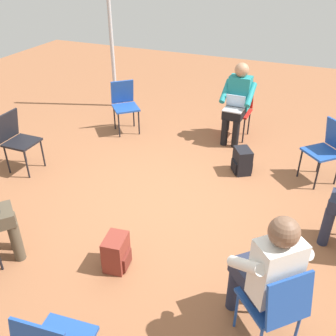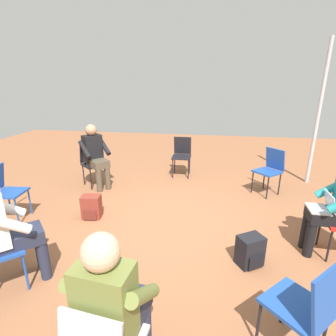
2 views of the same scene
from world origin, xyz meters
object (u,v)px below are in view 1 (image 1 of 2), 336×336
object	(u,v)px
chair_southwest	(124,103)
chair_northwest	(327,147)
chair_south	(17,138)
person_in_white	(267,269)
backpack_near_laptop_user	(116,254)
chair_west	(239,107)
person_with_laptop	(237,99)
chair_northeast	(276,303)
backpack_by_empty_chair	(242,162)

from	to	relation	value
chair_southwest	chair_northwest	xyz separation A→B (m)	(0.37, 3.21, 0.00)
chair_south	chair_northwest	xyz separation A→B (m)	(-1.35, 3.97, 0.00)
person_in_white	backpack_near_laptop_user	world-z (taller)	person_in_white
chair_west	chair_northwest	xyz separation A→B (m)	(0.92, 1.40, 0.00)
chair_west	person_with_laptop	bearing A→B (deg)	90.00
chair_south	person_in_white	world-z (taller)	person_in_white
chair_west	chair_south	distance (m)	3.43
chair_northeast	backpack_near_laptop_user	xyz separation A→B (m)	(-0.29, -1.55, -0.34)
person_with_laptop	backpack_by_empty_chair	distance (m)	1.17
chair_south	chair_northeast	size ratio (longest dim) A/B	1.00
chair_northwest	backpack_near_laptop_user	distance (m)	3.08
person_in_white	backpack_by_empty_chair	distance (m)	2.58
person_in_white	backpack_by_empty_chair	size ratio (longest dim) A/B	3.44
chair_west	chair_northeast	size ratio (longest dim) A/B	1.00
person_with_laptop	backpack_near_laptop_user	world-z (taller)	person_with_laptop
chair_southwest	person_with_laptop	distance (m)	1.86
chair_northwest	chair_south	bearing A→B (deg)	64.52
chair_southwest	backpack_near_laptop_user	distance (m)	3.22
chair_northwest	chair_west	bearing A→B (deg)	12.32
chair_northwest	backpack_by_empty_chair	world-z (taller)	chair_northwest
chair_west	person_in_white	size ratio (longest dim) A/B	0.69
person_with_laptop	chair_south	bearing A→B (deg)	41.22
person_in_white	backpack_near_laptop_user	xyz separation A→B (m)	(-0.17, -1.44, -0.54)
chair_southwest	person_in_white	xyz separation A→B (m)	(3.03, 2.87, 0.20)
person_with_laptop	backpack_by_empty_chair	world-z (taller)	person_with_laptop
chair_west	backpack_by_empty_chair	distance (m)	1.25
chair_northwest	backpack_near_laptop_user	bearing A→B (deg)	100.14
chair_northwest	chair_northeast	bearing A→B (deg)	131.04
chair_southwest	backpack_near_laptop_user	xyz separation A→B (m)	(2.86, 1.43, -0.34)
chair_south	chair_southwest	xyz separation A→B (m)	(-1.72, 0.75, 0.00)
chair_northwest	backpack_by_empty_chair	xyz separation A→B (m)	(0.23, -1.05, -0.34)
chair_west	backpack_by_empty_chair	xyz separation A→B (m)	(1.15, 0.35, -0.34)
chair_west	chair_south	xyz separation A→B (m)	(2.27, -2.57, 0.00)
chair_southwest	person_with_laptop	world-z (taller)	person_with_laptop
chair_northwest	person_in_white	bearing A→B (deg)	128.36
chair_northeast	person_in_white	xyz separation A→B (m)	(-0.12, -0.12, 0.20)
chair_northeast	backpack_by_empty_chair	bearing A→B (deg)	63.83
chair_northeast	chair_northwest	world-z (taller)	same
chair_southwest	chair_northwest	bearing A→B (deg)	131.22
chair_southwest	person_with_laptop	bearing A→B (deg)	149.67
chair_southwest	chair_northwest	size ratio (longest dim) A/B	1.00
chair_west	person_with_laptop	world-z (taller)	person_with_laptop
chair_northeast	person_in_white	bearing A→B (deg)	90.00
chair_northeast	backpack_near_laptop_user	world-z (taller)	chair_northeast
chair_south	person_in_white	distance (m)	3.85
chair_southwest	chair_northeast	world-z (taller)	same
chair_northeast	backpack_near_laptop_user	distance (m)	1.62
chair_south	backpack_near_laptop_user	xyz separation A→B (m)	(1.14, 2.18, -0.34)
chair_southwest	backpack_near_laptop_user	size ratio (longest dim) A/B	2.36
chair_southwest	chair_northwest	distance (m)	3.24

